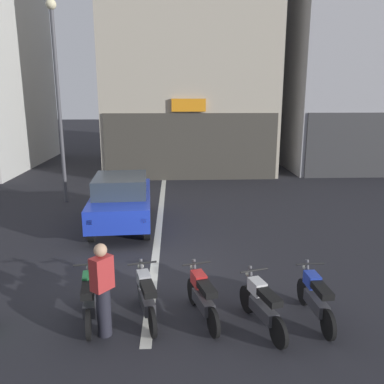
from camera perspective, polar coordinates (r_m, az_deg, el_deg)
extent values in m
plane|color=#232328|center=(9.57, -5.49, -11.13)|extent=(120.00, 120.00, 0.00)
cube|color=silver|center=(15.22, -4.42, -1.55)|extent=(0.20, 18.00, 0.01)
cube|color=#B2A893|center=(23.31, -0.62, 19.02)|extent=(8.62, 8.59, 12.28)
cube|color=#3E3A33|center=(19.03, -0.12, 6.49)|extent=(8.28, 0.10, 3.20)
cube|color=orange|center=(18.81, -0.49, 12.43)|extent=(1.60, 0.16, 0.59)
cube|color=#9E9EA3|center=(25.95, 24.22, 20.75)|extent=(9.50, 8.26, 15.33)
cylinder|color=black|center=(13.97, -12.85, -1.92)|extent=(0.22, 0.65, 0.64)
cylinder|color=black|center=(13.87, -6.48, -1.78)|extent=(0.22, 0.65, 0.64)
cylinder|color=black|center=(11.51, -14.31, -5.42)|extent=(0.22, 0.65, 0.64)
cylinder|color=black|center=(11.38, -6.54, -5.28)|extent=(0.22, 0.65, 0.64)
cube|color=#1E38BF|center=(12.53, -10.11, -1.56)|extent=(2.00, 4.20, 0.66)
cube|color=#2D3842|center=(12.24, -10.27, 1.01)|extent=(1.66, 2.06, 0.56)
cube|color=red|center=(10.67, -14.61, -4.24)|extent=(0.14, 0.07, 0.12)
cube|color=red|center=(10.55, -7.02, -4.10)|extent=(0.14, 0.07, 0.12)
cylinder|color=#47474C|center=(15.62, -18.59, 11.01)|extent=(0.14, 0.14, 6.90)
sphere|color=beige|center=(15.91, -19.68, 24.15)|extent=(0.36, 0.36, 0.36)
cylinder|color=black|center=(8.24, -14.33, -13.84)|extent=(0.15, 0.52, 0.52)
cylinder|color=black|center=(7.24, -14.72, -18.02)|extent=(0.15, 0.52, 0.52)
cube|color=#38383D|center=(7.64, -14.58, -15.26)|extent=(0.31, 0.76, 0.22)
cube|color=black|center=(7.34, -14.80, -13.46)|extent=(0.31, 0.63, 0.12)
cube|color=#1E7238|center=(7.72, -14.64, -12.20)|extent=(0.27, 0.39, 0.24)
cylinder|color=#4C4C51|center=(7.95, -14.53, -11.95)|extent=(0.11, 0.25, 0.70)
cylinder|color=black|center=(7.74, -14.71, -10.06)|extent=(0.55, 0.12, 0.04)
sphere|color=silver|center=(7.99, -14.57, -10.48)|extent=(0.12, 0.12, 0.12)
cylinder|color=black|center=(8.11, -7.34, -14.00)|extent=(0.19, 0.52, 0.52)
cylinder|color=black|center=(7.12, -5.73, -18.20)|extent=(0.19, 0.52, 0.52)
cube|color=#38383D|center=(7.51, -6.55, -15.42)|extent=(0.37, 0.76, 0.22)
cube|color=black|center=(7.21, -6.40, -13.58)|extent=(0.36, 0.64, 0.12)
cube|color=#B2B5BA|center=(7.58, -6.97, -12.32)|extent=(0.30, 0.40, 0.24)
cylinder|color=#4C4C51|center=(7.81, -7.24, -12.08)|extent=(0.13, 0.25, 0.70)
cylinder|color=black|center=(7.60, -7.21, -10.15)|extent=(0.54, 0.17, 0.04)
sphere|color=silver|center=(7.85, -7.43, -10.58)|extent=(0.12, 0.12, 0.12)
cylinder|color=black|center=(8.03, 0.10, -14.16)|extent=(0.20, 0.52, 0.52)
cylinder|color=black|center=(7.09, 3.09, -18.29)|extent=(0.20, 0.52, 0.52)
cube|color=#38383D|center=(7.46, 1.62, -15.55)|extent=(0.38, 0.76, 0.22)
cube|color=black|center=(7.16, 2.07, -13.69)|extent=(0.37, 0.64, 0.12)
cube|color=red|center=(7.52, 0.98, -12.45)|extent=(0.31, 0.40, 0.24)
cylinder|color=#4C4C51|center=(7.74, 0.45, -12.22)|extent=(0.13, 0.25, 0.70)
cylinder|color=black|center=(7.53, 0.64, -10.27)|extent=(0.54, 0.18, 0.04)
sphere|color=silver|center=(7.77, 0.15, -10.71)|extent=(0.12, 0.12, 0.12)
cylinder|color=black|center=(7.84, 7.96, -15.07)|extent=(0.21, 0.52, 0.52)
cylinder|color=black|center=(6.98, 12.38, -19.23)|extent=(0.21, 0.52, 0.52)
cube|color=#38383D|center=(7.30, 10.25, -16.48)|extent=(0.39, 0.76, 0.22)
cube|color=black|center=(7.01, 11.00, -14.59)|extent=(0.38, 0.64, 0.12)
cube|color=silver|center=(7.34, 9.38, -13.33)|extent=(0.31, 0.41, 0.24)
cylinder|color=#4C4C51|center=(7.54, 8.57, -13.10)|extent=(0.13, 0.25, 0.70)
cylinder|color=black|center=(7.34, 8.95, -11.11)|extent=(0.54, 0.19, 0.04)
sphere|color=silver|center=(7.57, 8.17, -11.56)|extent=(0.12, 0.12, 0.12)
cylinder|color=black|center=(8.31, 15.75, -13.70)|extent=(0.10, 0.52, 0.52)
cylinder|color=black|center=(7.39, 19.05, -17.65)|extent=(0.10, 0.52, 0.52)
cube|color=#38383D|center=(7.75, 17.49, -15.03)|extent=(0.24, 0.74, 0.22)
cube|color=black|center=(7.47, 18.16, -13.22)|extent=(0.25, 0.61, 0.12)
cube|color=#233DB7|center=(7.81, 16.94, -12.03)|extent=(0.24, 0.37, 0.24)
cylinder|color=#4C4C51|center=(8.02, 16.31, -11.81)|extent=(0.08, 0.24, 0.70)
cylinder|color=black|center=(7.83, 16.69, -9.93)|extent=(0.55, 0.06, 0.04)
sphere|color=silver|center=(8.06, 16.06, -10.36)|extent=(0.12, 0.12, 0.12)
cylinder|color=#23232D|center=(7.19, -12.57, -16.55)|extent=(0.24, 0.24, 0.86)
cube|color=#B22D2D|center=(6.86, -12.89, -11.35)|extent=(0.40, 0.42, 0.58)
sphere|color=tan|center=(6.70, -13.08, -8.17)|extent=(0.22, 0.22, 0.22)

